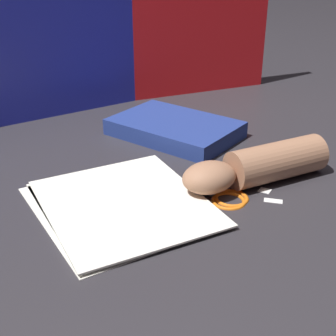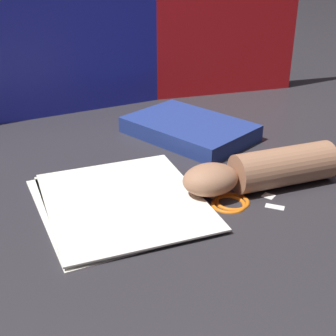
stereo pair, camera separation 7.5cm
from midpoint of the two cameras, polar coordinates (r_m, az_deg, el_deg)
The scene contains 9 objects.
ground_plane at distance 0.82m, azimuth -2.75°, elevation -2.60°, with size 6.00×6.00×0.00m, color #2D2B30.
backdrop_panel_center at distance 1.16m, azimuth -15.42°, elevation 17.37°, with size 0.80×0.06×0.47m.
backdrop_panel_right at distance 1.27m, azimuth -2.42°, elevation 18.37°, with size 0.62×0.10×0.44m.
paper_stack at distance 0.77m, azimuth -8.46°, elevation -4.34°, with size 0.27×0.30×0.01m.
book_closed at distance 1.03m, azimuth -1.26°, elevation 4.83°, with size 0.27×0.31×0.04m.
scissors at distance 0.79m, azimuth 3.46°, elevation -3.29°, with size 0.13×0.17×0.01m.
hand_forearm at distance 0.83m, azimuth 8.37°, elevation 0.22°, with size 0.28×0.09×0.07m.
paper_scrap_near at distance 0.79m, azimuth 10.07°, elevation -4.01°, with size 0.03×0.03×0.00m.
paper_scrap_mid at distance 0.82m, azimuth 9.18°, elevation -2.78°, with size 0.03×0.03×0.00m.
Camera 1 is at (-0.36, -0.62, 0.39)m, focal length 50.00 mm.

